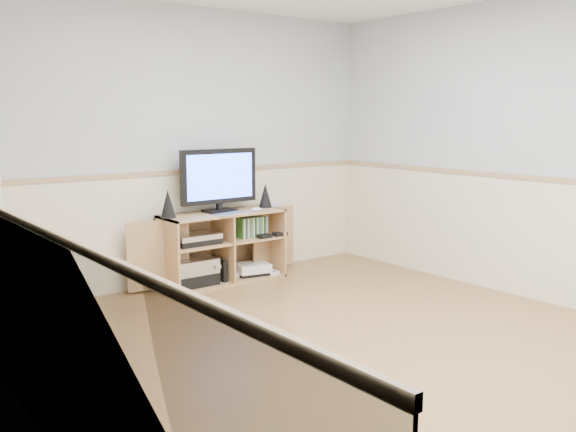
% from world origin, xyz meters
% --- Properties ---
extents(room, '(4.04, 4.54, 2.54)m').
position_xyz_m(room, '(-0.06, 0.12, 1.22)').
color(room, '#A7844A').
rests_on(room, ground).
extents(media_cabinet, '(1.80, 0.43, 0.65)m').
position_xyz_m(media_cabinet, '(0.23, 2.06, 0.33)').
color(media_cabinet, tan).
rests_on(media_cabinet, floor).
extents(monitor, '(0.78, 0.18, 0.58)m').
position_xyz_m(monitor, '(0.23, 2.05, 0.96)').
color(monitor, black).
rests_on(monitor, media_cabinet).
extents(speaker_left, '(0.13, 0.13, 0.25)m').
position_xyz_m(speaker_left, '(-0.31, 2.02, 0.77)').
color(speaker_left, black).
rests_on(speaker_left, media_cabinet).
extents(speaker_right, '(0.13, 0.13, 0.23)m').
position_xyz_m(speaker_right, '(0.73, 2.02, 0.77)').
color(speaker_right, black).
rests_on(speaker_right, media_cabinet).
extents(keyboard, '(0.35, 0.20, 0.01)m').
position_xyz_m(keyboard, '(0.23, 1.86, 0.66)').
color(keyboard, '#BCBCC0').
rests_on(keyboard, media_cabinet).
extents(mouse, '(0.11, 0.09, 0.04)m').
position_xyz_m(mouse, '(0.52, 1.86, 0.67)').
color(mouse, white).
rests_on(mouse, media_cabinet).
extents(av_components, '(0.50, 0.30, 0.47)m').
position_xyz_m(av_components, '(-0.08, 2.00, 0.22)').
color(av_components, black).
rests_on(av_components, media_cabinet).
extents(game_consoles, '(0.46, 0.31, 0.11)m').
position_xyz_m(game_consoles, '(0.53, 1.99, 0.07)').
color(game_consoles, white).
rests_on(game_consoles, media_cabinet).
extents(game_cases, '(0.28, 0.13, 0.19)m').
position_xyz_m(game_cases, '(0.54, 1.98, 0.48)').
color(game_cases, '#3F8C3F').
rests_on(game_cases, media_cabinet).
extents(wall_outlet, '(0.12, 0.03, 0.12)m').
position_xyz_m(wall_outlet, '(1.00, 2.23, 0.60)').
color(wall_outlet, white).
rests_on(wall_outlet, wall_back).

